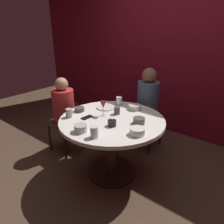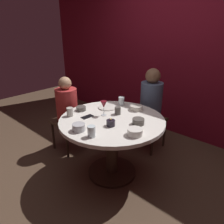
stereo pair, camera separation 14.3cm
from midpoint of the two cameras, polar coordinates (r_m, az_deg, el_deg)
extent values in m
plane|color=#4C3828|center=(2.75, 1.55, -16.17)|extent=(8.00, 8.00, 0.00)
cube|color=maroon|center=(3.53, 19.27, 14.50)|extent=(6.00, 0.10, 2.60)
cylinder|color=silver|center=(2.37, 1.73, -2.26)|extent=(1.20, 1.20, 0.04)
cylinder|color=#332319|center=(2.54, 1.63, -9.93)|extent=(0.14, 0.14, 0.71)
cylinder|color=#2D2116|center=(2.74, 1.55, -15.93)|extent=(0.60, 0.60, 0.03)
cube|color=#3F2D1E|center=(3.05, -10.64, -2.48)|extent=(0.40, 0.40, 0.04)
cylinder|color=#B22D2D|center=(2.96, -10.99, 1.93)|extent=(0.30, 0.30, 0.46)
sphere|color=tan|center=(2.86, -11.44, 7.73)|extent=(0.18, 0.18, 0.18)
cylinder|color=#332319|center=(3.20, -14.64, -6.36)|extent=(0.04, 0.04, 0.43)
cylinder|color=#332319|center=(2.95, -10.88, -8.60)|extent=(0.04, 0.04, 0.43)
cylinder|color=#332319|center=(3.37, -9.87, -4.38)|extent=(0.04, 0.04, 0.43)
cylinder|color=#332319|center=(3.13, -5.95, -6.31)|extent=(0.04, 0.04, 0.43)
cube|color=#3F2D1E|center=(3.10, 11.62, -2.13)|extent=(0.40, 0.40, 0.04)
cylinder|color=#475670|center=(3.00, 12.05, 2.91)|extent=(0.31, 0.31, 0.54)
sphere|color=brown|center=(2.90, 12.63, 9.66)|extent=(0.20, 0.20, 0.20)
cylinder|color=#332319|center=(3.41, 10.36, -4.04)|extent=(0.04, 0.04, 0.43)
cylinder|color=#332319|center=(3.16, 7.04, -6.13)|extent=(0.04, 0.04, 0.43)
cylinder|color=#332319|center=(3.27, 15.40, -5.74)|extent=(0.04, 0.04, 0.43)
cylinder|color=#332319|center=(3.00, 12.37, -8.12)|extent=(0.04, 0.04, 0.43)
cylinder|color=black|center=(2.17, 1.53, -3.08)|extent=(0.09, 0.09, 0.06)
sphere|color=#F9D159|center=(2.15, 1.55, -2.02)|extent=(0.02, 0.02, 0.02)
cylinder|color=silver|center=(2.44, -0.58, -0.84)|extent=(0.06, 0.06, 0.01)
cylinder|color=silver|center=(2.42, -0.58, 0.20)|extent=(0.01, 0.01, 0.09)
cone|color=maroon|center=(2.39, -0.59, 2.08)|extent=(0.08, 0.08, 0.08)
cylinder|color=silver|center=(2.67, 0.35, 1.31)|extent=(0.24, 0.24, 0.01)
cube|color=black|center=(2.40, -5.13, -1.32)|extent=(0.08, 0.14, 0.01)
cylinder|color=#B7B7BC|center=(2.09, -7.21, -4.21)|extent=(0.13, 0.13, 0.07)
cylinder|color=beige|center=(2.62, 8.28, 1.16)|extent=(0.16, 0.16, 0.06)
cylinder|color=#4C4742|center=(2.23, 9.08, -2.62)|extent=(0.13, 0.13, 0.06)
cylinder|color=#4C4742|center=(2.59, -6.97, 0.94)|extent=(0.12, 0.12, 0.05)
cylinder|color=silver|center=(2.01, 8.36, -5.49)|extent=(0.15, 0.15, 0.07)
cylinder|color=#4C4742|center=(2.46, 3.25, 0.36)|extent=(0.07, 0.07, 0.09)
cylinder|color=silver|center=(2.76, 4.08, 3.03)|extent=(0.08, 0.08, 0.11)
cylinder|color=silver|center=(1.96, -3.59, -5.37)|extent=(0.08, 0.08, 0.11)
cylinder|color=#B2ADA3|center=(2.44, -9.88, 0.00)|extent=(0.07, 0.07, 0.10)
camera|label=1|loc=(0.07, -88.24, 0.73)|focal=33.20mm
camera|label=2|loc=(0.07, 91.76, -0.73)|focal=33.20mm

